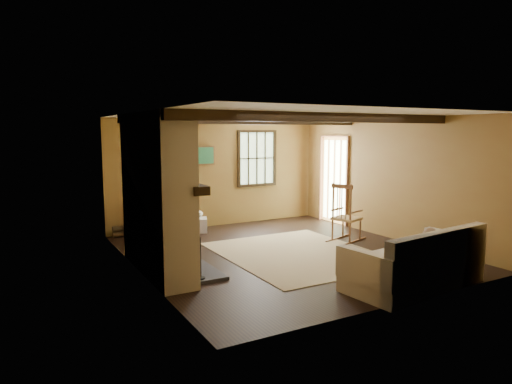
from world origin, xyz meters
TOP-DOWN VIEW (x-y plane):
  - ground at (0.00, 0.00)m, footprint 5.50×5.50m
  - room_envelope at (0.22, 0.26)m, footprint 5.02×5.52m
  - fireplace at (-2.23, -0.00)m, footprint 1.02×2.30m
  - rug at (0.20, -0.20)m, footprint 2.50×3.00m
  - rocking_chair at (1.54, 0.15)m, footprint 0.92×0.67m
  - sofa at (0.65, -2.41)m, footprint 2.16×1.14m
  - firewood_pile at (-2.07, 2.60)m, footprint 0.64×0.12m
  - laundry_basket at (-0.73, 2.33)m, footprint 0.60×0.54m
  - basket_pillow at (-0.73, 2.33)m, footprint 0.39×0.34m
  - armchair at (-1.47, 2.13)m, footprint 1.13×1.14m

SIDE VIEW (x-z plane):
  - ground at x=0.00m, z-range 0.00..0.00m
  - rug at x=0.20m, z-range 0.00..0.01m
  - firewood_pile at x=-2.07m, z-range 0.00..0.23m
  - laundry_basket at x=-0.73m, z-range 0.00..0.30m
  - sofa at x=0.65m, z-range -0.12..0.72m
  - armchair at x=-1.47m, z-range 0.00..0.74m
  - basket_pillow at x=-0.73m, z-range 0.30..0.48m
  - rocking_chair at x=1.54m, z-range -0.09..1.05m
  - fireplace at x=-2.23m, z-range -0.10..2.30m
  - room_envelope at x=0.22m, z-range 0.41..2.85m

